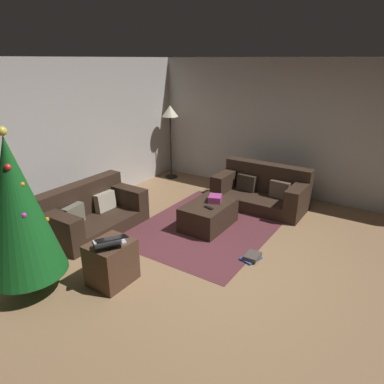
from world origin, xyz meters
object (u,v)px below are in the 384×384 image
object	(u,v)px
gift_box	(215,199)
laptop	(110,241)
side_table	(111,262)
tv_remote	(209,208)
ottoman	(208,215)
book_stack	(252,257)
corner_lamp	(170,117)
christmas_tree	(17,208)
couch_right	(262,191)
couch_left	(91,212)

from	to	relation	value
gift_box	laptop	size ratio (longest dim) A/B	0.47
gift_box	side_table	size ratio (longest dim) A/B	0.43
gift_box	tv_remote	size ratio (longest dim) A/B	1.44
ottoman	gift_box	size ratio (longest dim) A/B	4.04
tv_remote	book_stack	world-z (taller)	tv_remote
gift_box	tv_remote	distance (m)	0.30
corner_lamp	christmas_tree	bearing A→B (deg)	-165.41
ottoman	laptop	xyz separation A→B (m)	(-1.97, 0.16, 0.39)
book_stack	laptop	bearing A→B (deg)	140.58
side_table	laptop	bearing A→B (deg)	-122.02
christmas_tree	side_table	world-z (taller)	christmas_tree
couch_right	corner_lamp	distance (m)	2.67
side_table	laptop	distance (m)	0.33
ottoman	corner_lamp	xyz separation A→B (m)	(1.71, 2.02, 1.19)
christmas_tree	side_table	distance (m)	1.22
ottoman	book_stack	bearing A→B (deg)	-118.05
gift_box	tv_remote	bearing A→B (deg)	-169.50
laptop	corner_lamp	distance (m)	4.21
ottoman	gift_box	distance (m)	0.29
side_table	book_stack	distance (m)	1.88
ottoman	gift_box	xyz separation A→B (m)	(0.13, -0.04, 0.25)
couch_left	ottoman	xyz separation A→B (m)	(1.10, -1.52, -0.08)
side_table	couch_right	bearing A→B (deg)	-10.18
couch_right	gift_box	world-z (taller)	couch_right
christmas_tree	book_stack	size ratio (longest dim) A/B	6.35
couch_left	corner_lamp	world-z (taller)	corner_lamp
christmas_tree	side_table	xyz separation A→B (m)	(0.64, -0.69, -0.78)
tv_remote	christmas_tree	world-z (taller)	christmas_tree
tv_remote	corner_lamp	world-z (taller)	corner_lamp
gift_box	corner_lamp	bearing A→B (deg)	52.45
gift_box	corner_lamp	size ratio (longest dim) A/B	0.14
tv_remote	side_table	world-z (taller)	side_table
couch_left	ottoman	world-z (taller)	couch_left
gift_box	book_stack	distance (m)	1.26
couch_right	christmas_tree	bearing A→B (deg)	71.78
christmas_tree	corner_lamp	size ratio (longest dim) A/B	1.19
christmas_tree	laptop	bearing A→B (deg)	-50.37
couch_left	christmas_tree	bearing A→B (deg)	22.86
couch_left	gift_box	world-z (taller)	couch_left
couch_left	tv_remote	bearing A→B (deg)	120.20
couch_right	gift_box	bearing A→B (deg)	73.99
ottoman	christmas_tree	size ratio (longest dim) A/B	0.48
couch_right	gift_box	distance (m)	1.23
christmas_tree	corner_lamp	distance (m)	4.46
christmas_tree	gift_box	bearing A→B (deg)	-19.11
gift_box	side_table	distance (m)	2.10
tv_remote	corner_lamp	distance (m)	2.99
couch_left	christmas_tree	world-z (taller)	christmas_tree
tv_remote	laptop	xyz separation A→B (m)	(-1.81, 0.26, 0.18)
laptop	book_stack	bearing A→B (deg)	-39.42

